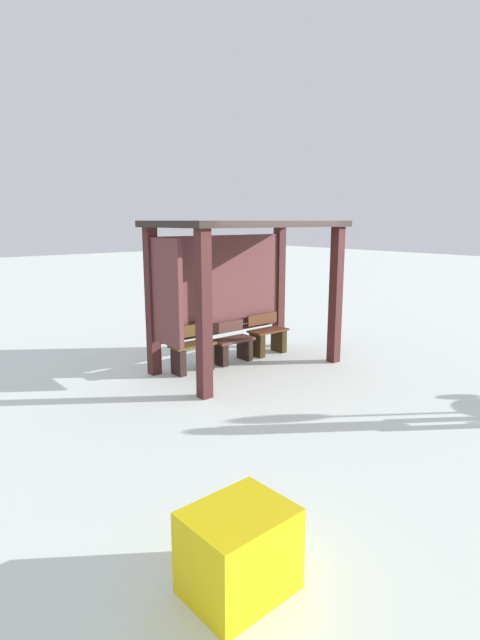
# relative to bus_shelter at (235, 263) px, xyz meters

# --- Properties ---
(ground_plane) EXTENTS (60.00, 60.00, 0.00)m
(ground_plane) POSITION_rel_bus_shelter_xyz_m (0.11, -0.22, -1.79)
(ground_plane) COLOR white
(bus_shelter) EXTENTS (3.15, 1.74, 2.48)m
(bus_shelter) POSITION_rel_bus_shelter_xyz_m (0.00, 0.00, 0.00)
(bus_shelter) COLOR #421D1D
(bus_shelter) RESTS_ON ground
(bench_left_inside) EXTENTS (0.76, 0.35, 0.76)m
(bench_left_inside) POSITION_rel_bus_shelter_xyz_m (-0.75, 0.21, -1.46)
(bench_left_inside) COLOR #523C1B
(bench_left_inside) RESTS_ON ground
(bench_center_inside) EXTENTS (0.76, 0.38, 0.71)m
(bench_center_inside) POSITION_rel_bus_shelter_xyz_m (0.11, 0.21, -1.49)
(bench_center_inside) COLOR #503027
(bench_center_inside) RESTS_ON ground
(bench_right_inside) EXTENTS (0.76, 0.38, 0.75)m
(bench_right_inside) POSITION_rel_bus_shelter_xyz_m (0.97, 0.21, -1.47)
(bench_right_inside) COLOR #582F1A
(bench_right_inside) RESTS_ON ground
(grit_bin) EXTENTS (0.72, 0.58, 0.60)m
(grit_bin) POSITION_rel_bus_shelter_xyz_m (-3.27, -4.08, -1.49)
(grit_bin) COLOR yellow
(grit_bin) RESTS_ON ground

